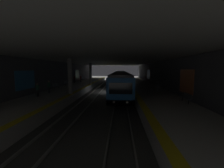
# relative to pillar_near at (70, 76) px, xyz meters

# --- Properties ---
(ground_plane) EXTENTS (120.00, 120.00, 0.00)m
(ground_plane) POSITION_rel_pillar_near_xyz_m (8.52, -4.35, -3.33)
(ground_plane) COLOR #42423F
(track_left) EXTENTS (60.00, 1.53, 0.16)m
(track_left) POSITION_rel_pillar_near_xyz_m (8.52, -6.55, -3.25)
(track_left) COLOR gray
(track_left) RESTS_ON ground
(track_right) EXTENTS (60.00, 1.53, 0.16)m
(track_right) POSITION_rel_pillar_near_xyz_m (8.52, -2.15, -3.25)
(track_right) COLOR gray
(track_right) RESTS_ON ground
(platform_left) EXTENTS (60.00, 5.30, 1.06)m
(platform_left) POSITION_rel_pillar_near_xyz_m (8.52, -10.90, -2.80)
(platform_left) COLOR beige
(platform_left) RESTS_ON ground
(platform_right) EXTENTS (60.00, 5.30, 1.06)m
(platform_right) POSITION_rel_pillar_near_xyz_m (8.52, 2.20, -2.80)
(platform_right) COLOR beige
(platform_right) RESTS_ON ground
(wall_left) EXTENTS (60.00, 0.56, 5.60)m
(wall_left) POSITION_rel_pillar_near_xyz_m (8.51, -13.80, -0.52)
(wall_left) COLOR #56565B
(wall_left) RESTS_ON ground
(wall_right) EXTENTS (60.00, 0.56, 5.60)m
(wall_right) POSITION_rel_pillar_near_xyz_m (8.51, 5.10, -0.52)
(wall_right) COLOR #56565B
(wall_right) RESTS_ON ground
(ceiling_slab) EXTENTS (60.00, 19.40, 0.40)m
(ceiling_slab) POSITION_rel_pillar_near_xyz_m (8.52, -4.35, 2.47)
(ceiling_slab) COLOR #ADAAA3
(ceiling_slab) RESTS_ON wall_left
(pillar_near) EXTENTS (0.56, 0.56, 4.55)m
(pillar_near) POSITION_rel_pillar_near_xyz_m (0.00, 0.00, 0.00)
(pillar_near) COLOR gray
(pillar_near) RESTS_ON platform_right
(pillar_far) EXTENTS (0.56, 0.56, 4.55)m
(pillar_far) POSITION_rel_pillar_near_xyz_m (12.88, 0.00, 0.00)
(pillar_far) COLOR gray
(pillar_far) RESTS_ON platform_right
(metro_train) EXTENTS (40.14, 2.83, 3.49)m
(metro_train) POSITION_rel_pillar_near_xyz_m (15.50, -6.55, -1.30)
(metro_train) COLOR #19569E
(metro_train) RESTS_ON track_left
(bench_left_near) EXTENTS (1.70, 0.47, 0.86)m
(bench_left_near) POSITION_rel_pillar_near_xyz_m (-4.20, -12.88, -1.75)
(bench_left_near) COLOR #262628
(bench_left_near) RESTS_ON platform_left
(bench_left_mid) EXTENTS (1.70, 0.47, 0.86)m
(bench_left_mid) POSITION_rel_pillar_near_xyz_m (20.76, -12.88, -1.75)
(bench_left_mid) COLOR #262628
(bench_left_mid) RESTS_ON platform_left
(bench_right_near) EXTENTS (1.70, 0.47, 0.86)m
(bench_right_near) POSITION_rel_pillar_near_xyz_m (4.93, 4.18, -1.75)
(bench_right_near) COLOR #262628
(bench_right_near) RESTS_ON platform_right
(bench_right_mid) EXTENTS (1.70, 0.47, 0.86)m
(bench_right_mid) POSITION_rel_pillar_near_xyz_m (9.62, 4.18, -1.75)
(bench_right_mid) COLOR #262628
(bench_right_mid) RESTS_ON platform_right
(bench_right_far) EXTENTS (1.70, 0.47, 0.86)m
(bench_right_far) POSITION_rel_pillar_near_xyz_m (22.34, 4.18, -1.75)
(bench_right_far) COLOR #262628
(bench_right_far) RESTS_ON platform_right
(person_waiting_near) EXTENTS (0.60, 0.23, 1.70)m
(person_waiting_near) POSITION_rel_pillar_near_xyz_m (16.31, 3.13, -1.35)
(person_waiting_near) COLOR #3C3C3C
(person_waiting_near) RESTS_ON platform_right
(person_walking_mid) EXTENTS (0.60, 0.24, 1.74)m
(person_walking_mid) POSITION_rel_pillar_near_xyz_m (14.34, 4.07, -1.33)
(person_walking_mid) COLOR #313131
(person_walking_mid) RESTS_ON platform_right
(person_standing_far) EXTENTS (0.60, 0.22, 1.55)m
(person_standing_far) POSITION_rel_pillar_near_xyz_m (-2.07, 3.18, -1.44)
(person_standing_far) COLOR #2E2E2E
(person_standing_far) RESTS_ON platform_right
(person_boarding) EXTENTS (0.60, 0.23, 1.68)m
(person_boarding) POSITION_rel_pillar_near_xyz_m (0.31, 3.01, -1.36)
(person_boarding) COLOR #404040
(person_boarding) RESTS_ON platform_right
(trash_bin) EXTENTS (0.44, 0.44, 0.85)m
(trash_bin) POSITION_rel_pillar_near_xyz_m (3.74, -12.15, -1.85)
(trash_bin) COLOR #595B5E
(trash_bin) RESTS_ON platform_left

